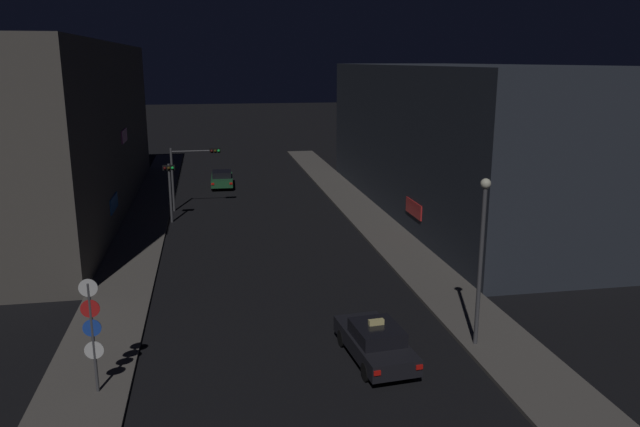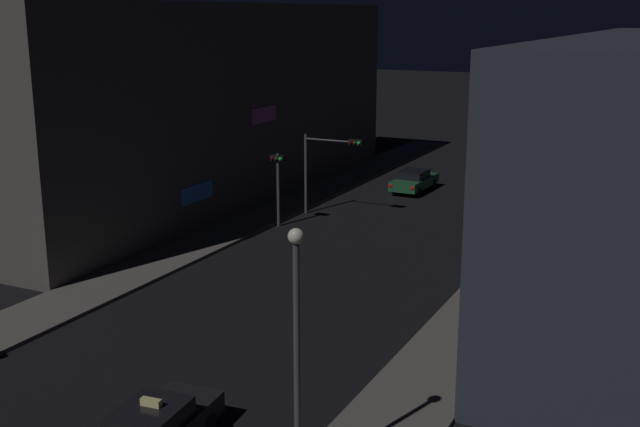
{
  "view_description": "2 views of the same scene",
  "coord_description": "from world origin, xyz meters",
  "px_view_note": "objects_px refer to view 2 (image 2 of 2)",
  "views": [
    {
      "loc": [
        -3.16,
        -9.0,
        10.66
      ],
      "look_at": [
        2.33,
        21.11,
        3.03
      ],
      "focal_mm": 34.58,
      "sensor_mm": 36.0,
      "label": 1
    },
    {
      "loc": [
        14.63,
        -3.96,
        11.25
      ],
      "look_at": [
        0.09,
        25.59,
        2.92
      ],
      "focal_mm": 44.58,
      "sensor_mm": 36.0,
      "label": 2
    }
  ],
  "objects_px": {
    "traffic_light_overhead": "(328,158)",
    "street_lamp_near_block": "(297,334)",
    "far_car": "(414,180)",
    "traffic_light_left_kerb": "(278,175)"
  },
  "relations": [
    {
      "from": "traffic_light_overhead",
      "to": "traffic_light_left_kerb",
      "type": "height_order",
      "value": "traffic_light_overhead"
    },
    {
      "from": "traffic_light_left_kerb",
      "to": "traffic_light_overhead",
      "type": "bearing_deg",
      "value": 66.53
    },
    {
      "from": "traffic_light_overhead",
      "to": "street_lamp_near_block",
      "type": "bearing_deg",
      "value": -65.91
    },
    {
      "from": "far_car",
      "to": "traffic_light_overhead",
      "type": "bearing_deg",
      "value": -105.42
    },
    {
      "from": "far_car",
      "to": "traffic_light_left_kerb",
      "type": "relative_size",
      "value": 1.13
    },
    {
      "from": "traffic_light_overhead",
      "to": "traffic_light_left_kerb",
      "type": "bearing_deg",
      "value": -113.47
    },
    {
      "from": "traffic_light_overhead",
      "to": "street_lamp_near_block",
      "type": "xyz_separation_m",
      "value": [
        10.95,
        -24.5,
        0.65
      ]
    },
    {
      "from": "far_car",
      "to": "traffic_light_overhead",
      "type": "xyz_separation_m",
      "value": [
        -2.26,
        -8.21,
        2.63
      ]
    },
    {
      "from": "far_car",
      "to": "traffic_light_left_kerb",
      "type": "bearing_deg",
      "value": -107.79
    },
    {
      "from": "traffic_light_overhead",
      "to": "street_lamp_near_block",
      "type": "distance_m",
      "value": 26.85
    }
  ]
}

